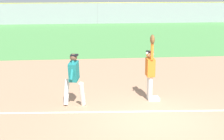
{
  "coord_description": "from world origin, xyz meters",
  "views": [
    {
      "loc": [
        -2.23,
        -9.46,
        3.83
      ],
      "look_at": [
        -1.05,
        1.97,
        1.05
      ],
      "focal_mm": 56.41,
      "sensor_mm": 36.0,
      "label": 1
    }
  ],
  "objects": [
    {
      "name": "runner",
      "position": [
        -2.33,
        1.51,
        1.0
      ],
      "size": [
        0.75,
        0.84,
        1.72
      ],
      "rotation": [
        0.0,
        0.0,
        -0.24
      ],
      "color": "white",
      "rests_on": "ground_plane"
    },
    {
      "name": "first_base",
      "position": [
        0.37,
        1.84,
        0.04
      ],
      "size": [
        0.38,
        0.38,
        0.08
      ],
      "primitive_type": "cube",
      "rotation": [
        0.0,
        0.0,
        -0.01
      ],
      "color": "white",
      "rests_on": "ground_plane"
    },
    {
      "name": "ground_plane",
      "position": [
        0.0,
        0.0,
        0.0
      ],
      "size": [
        79.96,
        79.96,
        0.0
      ],
      "primitive_type": "plane",
      "color": "tan"
    },
    {
      "name": "baseball",
      "position": [
        0.07,
        1.68,
        1.66
      ],
      "size": [
        0.07,
        0.07,
        0.07
      ],
      "primitive_type": "sphere",
      "color": "white"
    },
    {
      "name": "chalk_foul_line",
      "position": [
        -3.63,
        0.94,
        0.0
      ],
      "size": [
        11.98,
        0.89,
        0.01
      ],
      "primitive_type": "cube",
      "rotation": [
        0.0,
        0.0,
        -0.07
      ],
      "color": "white",
      "rests_on": "ground_plane"
    },
    {
      "name": "outfield_grass",
      "position": [
        0.0,
        17.72,
        0.01
      ],
      "size": [
        55.89,
        17.6,
        0.01
      ],
      "primitive_type": "cube",
      "color": "#4C8C47",
      "rests_on": "ground_plane"
    },
    {
      "name": "outfield_fence",
      "position": [
        0.0,
        26.52,
        1.06
      ],
      "size": [
        55.97,
        0.08,
        2.13
      ],
      "color": "#93999E",
      "rests_on": "ground_plane"
    },
    {
      "name": "parked_car_black",
      "position": [
        -5.64,
        29.51,
        0.67
      ],
      "size": [
        4.57,
        2.47,
        1.25
      ],
      "rotation": [
        0.0,
        0.0,
        0.1
      ],
      "color": "black",
      "rests_on": "ground_plane"
    },
    {
      "name": "fielder",
      "position": [
        0.22,
        1.82,
        1.12
      ],
      "size": [
        0.27,
        0.89,
        2.28
      ],
      "rotation": [
        0.0,
        0.0,
        3.14
      ],
      "color": "silver",
      "rests_on": "ground_plane"
    },
    {
      "name": "parked_car_white",
      "position": [
        4.34,
        29.97,
        0.67
      ],
      "size": [
        4.58,
        2.49,
        1.25
      ],
      "rotation": [
        0.0,
        0.0,
        0.11
      ],
      "color": "white",
      "rests_on": "ground_plane"
    },
    {
      "name": "parked_car_tan",
      "position": [
        -0.58,
        30.36,
        0.67
      ],
      "size": [
        4.54,
        2.4,
        1.25
      ],
      "rotation": [
        0.0,
        0.0,
        0.08
      ],
      "color": "tan",
      "rests_on": "ground_plane"
    }
  ]
}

